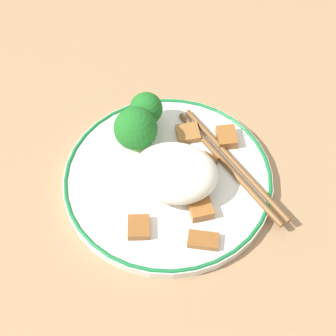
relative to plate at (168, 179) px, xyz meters
The scene contains 13 objects.
ground_plane 0.01m from the plate, ahead, with size 3.00×3.00×0.00m, color #9E7A56.
plate is the anchor object (origin of this frame).
rice_mound 0.03m from the plate, 135.08° to the left, with size 0.11×0.09×0.05m.
broccoli_back_left 0.10m from the plate, 62.73° to the right, with size 0.04×0.04×0.06m.
broccoli_back_center 0.08m from the plate, 41.17° to the right, with size 0.06×0.06×0.07m.
meat_near_front 0.10m from the plate, 122.78° to the left, with size 0.04×0.02×0.01m.
meat_near_left 0.02m from the plate, ahead, with size 0.04×0.04×0.01m.
meat_near_right 0.07m from the plate, 102.79° to the right, with size 0.04×0.04×0.01m.
meat_near_back 0.10m from the plate, 133.86° to the right, with size 0.03×0.04×0.01m.
meat_on_rice_edge 0.05m from the plate, 152.73° to the right, with size 0.03×0.03×0.01m.
meat_mid_left 0.07m from the plate, 136.45° to the left, with size 0.04×0.04×0.01m.
meat_mid_right 0.08m from the plate, 74.09° to the left, with size 0.03×0.03×0.01m.
chopsticks 0.08m from the plate, 159.60° to the right, with size 0.16×0.17×0.01m.
Camera 1 is at (-0.06, 0.40, 0.60)m, focal length 60.00 mm.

